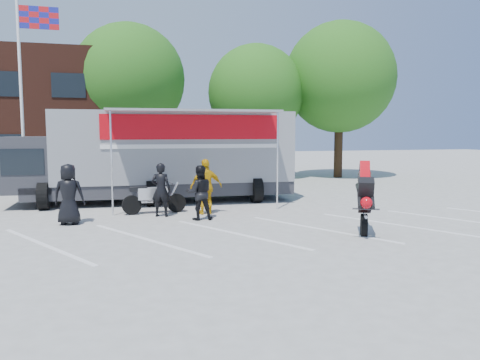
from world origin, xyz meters
name	(u,v)px	position (x,y,z in m)	size (l,w,h in m)	color
ground	(240,243)	(0.00, 0.00, 0.00)	(100.00, 100.00, 0.00)	#ADADA7
parking_bay_lines	(230,234)	(0.00, 1.00, 0.01)	(18.00, 5.00, 0.01)	white
flagpole	(27,74)	(-6.24, 10.00, 5.05)	(1.61, 0.12, 8.00)	white
tree_left	(129,80)	(-2.00, 16.00, 5.57)	(6.12, 6.12, 8.64)	#382314
tree_mid	(256,93)	(5.00, 15.00, 4.94)	(5.44, 5.44, 7.68)	#382314
tree_right	(340,78)	(10.00, 14.50, 5.88)	(6.46, 6.46, 9.12)	#382314
transporter_truck	(163,201)	(-1.11, 7.43, 0.00)	(10.97, 5.29, 3.49)	gray
parked_motorcycle	(155,213)	(-1.68, 4.78, 0.00)	(0.72, 2.16, 1.13)	silver
stunt_bike_rider	(362,230)	(3.65, 0.54, 0.00)	(0.86, 1.82, 2.14)	black
spectator_leather_a	(69,194)	(-4.25, 3.56, 0.90)	(0.88, 0.57, 1.80)	black
spectator_leather_b	(161,190)	(-1.51, 4.15, 0.87)	(0.63, 0.41, 1.73)	black
spectator_leather_c	(199,193)	(-0.42, 3.29, 0.85)	(0.82, 0.64, 1.69)	black
spectator_hivis	(206,187)	(-0.02, 4.23, 0.92)	(1.07, 0.45, 1.83)	#E1A50B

